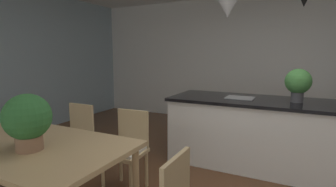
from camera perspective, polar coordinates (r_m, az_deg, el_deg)
The scene contains 9 objects.
wall_back_kitchen at distance 5.79m, azimuth 21.65°, elevation 6.65°, with size 10.00×0.12×2.70m, color white.
dining_table at distance 2.55m, azimuth -28.27°, elevation -10.94°, with size 1.76×1.00×0.74m.
chair_far_left at distance 3.42m, azimuth -19.91°, elevation -9.07°, with size 0.40×0.40×0.87m.
chair_far_right at distance 2.93m, azimuth -8.94°, elevation -11.68°, with size 0.42×0.42×0.87m.
kitchen_island at distance 3.69m, azimuth 18.99°, elevation -7.96°, with size 2.30×0.93×0.91m.
pendant_over_island_main at distance 3.68m, azimuth 13.02°, elevation 17.74°, with size 0.25×0.25×0.73m.
potted_plant_on_island at distance 3.54m, azimuth 26.74°, elevation 2.16°, with size 0.31×0.31×0.41m.
potted_plant_on_table at distance 2.28m, azimuth -28.54°, elevation -4.98°, with size 0.36×0.36×0.45m.
vase_on_dining_table at distance 2.49m, azimuth -28.03°, elevation -8.11°, with size 0.12×0.12×0.14m.
Camera 1 is at (0.51, -2.50, 1.48)m, focal length 27.67 mm.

